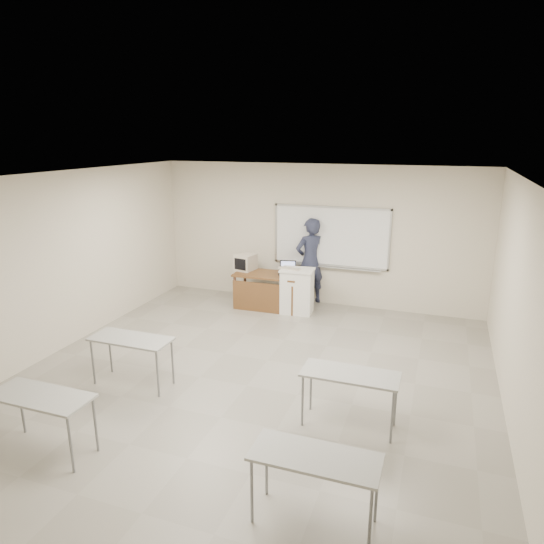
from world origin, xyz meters
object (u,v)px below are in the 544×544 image
at_px(crt_monitor, 246,262).
at_px(laptop, 288,271).
at_px(whiteboard, 331,237).
at_px(podium, 297,291).
at_px(keyboard, 289,269).
at_px(presenter, 310,261).
at_px(mouse, 290,278).
at_px(instructor_desk, 266,285).

relative_size(crt_monitor, laptop, 1.22).
distance_m(whiteboard, podium, 1.36).
bearing_deg(whiteboard, keyboard, -128.17).
height_order(whiteboard, laptop, whiteboard).
distance_m(whiteboard, presenter, 0.69).
relative_size(mouse, keyboard, 0.22).
distance_m(instructor_desk, laptop, 0.55).
bearing_deg(laptop, whiteboard, 21.31).
bearing_deg(whiteboard, crt_monitor, -162.59).
xyz_separation_m(podium, keyboard, (-0.15, -0.06, 0.48)).
height_order(podium, laptop, laptop).
bearing_deg(laptop, presenter, 38.85).
height_order(instructor_desk, laptop, laptop).
distance_m(podium, crt_monitor, 1.33).
bearing_deg(mouse, laptop, 113.61).
relative_size(instructor_desk, laptop, 4.01).
xyz_separation_m(whiteboard, instructor_desk, (-1.18, -0.78, -0.94)).
bearing_deg(keyboard, whiteboard, 61.33).
xyz_separation_m(whiteboard, mouse, (-0.63, -0.87, -0.71)).
relative_size(instructor_desk, podium, 1.48).
distance_m(whiteboard, keyboard, 1.18).
bearing_deg(crt_monitor, instructor_desk, -11.51).
height_order(instructor_desk, podium, podium).
relative_size(whiteboard, keyboard, 5.57).
bearing_deg(keyboard, crt_monitor, 174.75).
distance_m(crt_monitor, keyboard, 1.12).
bearing_deg(crt_monitor, podium, 1.37).
relative_size(podium, crt_monitor, 2.21).
relative_size(laptop, presenter, 0.18).
relative_size(instructor_desk, mouse, 14.52).
relative_size(laptop, mouse, 3.62).
bearing_deg(instructor_desk, podium, -0.20).
distance_m(whiteboard, crt_monitor, 1.90).
xyz_separation_m(whiteboard, presenter, (-0.42, -0.07, -0.54)).
bearing_deg(podium, laptop, 132.97).
height_order(podium, crt_monitor, crt_monitor).
relative_size(whiteboard, crt_monitor, 5.85).
xyz_separation_m(instructor_desk, mouse, (0.55, -0.09, 0.23)).
xyz_separation_m(podium, presenter, (0.08, 0.70, 0.47)).
height_order(crt_monitor, mouse, crt_monitor).
distance_m(keyboard, presenter, 0.79).
height_order(whiteboard, presenter, whiteboard).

